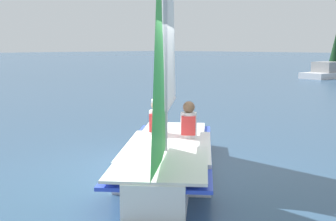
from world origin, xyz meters
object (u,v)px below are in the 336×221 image
Objects in this scene: sailor_crew at (157,127)px; motorboat_distant at (328,72)px; sailboat_main at (168,127)px; sailor_helm at (189,130)px.

motorboat_distant is (6.58, -22.91, -0.25)m from sailor_crew.
sailboat_main reaches higher than sailor_helm.
motorboat_distant is at bearing 158.52° from sailor_helm.
sailor_crew is 0.23× the size of motorboat_distant.
motorboat_distant is at bearing 156.94° from sailor_crew.
sailboat_main is at bearing 18.86° from sailor_crew.
sailor_helm reaches higher than motorboat_distant.
sailor_helm is (0.15, -0.70, -0.18)m from sailboat_main.
motorboat_distant is at bearing 158.36° from sailboat_main.
sailor_crew is at bearing 23.39° from motorboat_distant.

